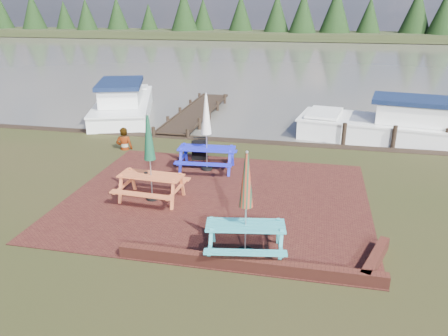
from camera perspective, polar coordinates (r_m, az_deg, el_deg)
ground at (r=12.47m, az=-1.91°, el=-5.88°), size 120.00×120.00×0.00m
paving at (r=13.34m, az=-0.89°, el=-3.96°), size 9.00×7.50×0.02m
brick_wall at (r=10.02m, az=6.96°, el=-12.28°), size 6.21×1.79×0.30m
water at (r=48.21m, az=8.90°, el=13.86°), size 120.00×60.00×0.02m
far_treeline at (r=76.89m, az=10.48°, el=18.71°), size 120.00×10.00×8.10m
picnic_table_teal at (r=10.15m, az=2.84°, el=-6.82°), size 2.08×1.91×2.55m
picnic_table_red at (r=13.09m, az=-9.55°, el=-0.40°), size 2.00×1.80×2.65m
picnic_table_blue at (r=15.28m, az=-2.28°, el=3.12°), size 2.09×1.88×2.74m
chalkboard at (r=16.42m, az=-3.19°, el=2.47°), size 0.57×0.65×0.85m
jetty at (r=23.59m, az=-3.69°, el=7.29°), size 1.76×9.08×1.00m
boat_jetty at (r=24.03m, az=-12.98°, el=7.95°), size 5.05×8.32×2.28m
boat_near at (r=20.75m, az=21.63°, el=4.96°), size 8.45×4.11×2.19m
person at (r=17.97m, az=-13.05°, el=5.14°), size 0.74×0.57×1.83m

